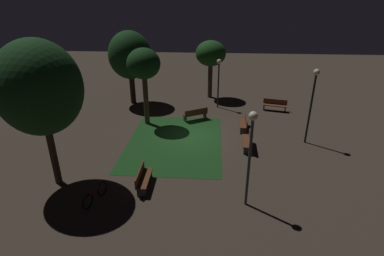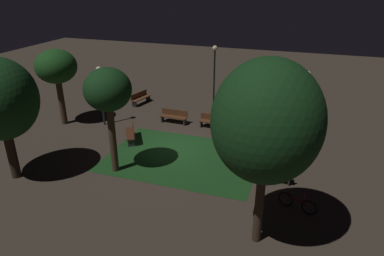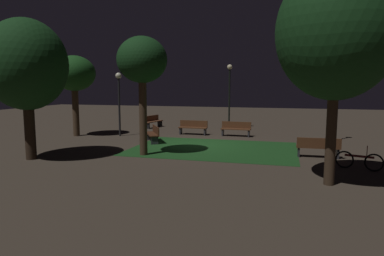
{
  "view_description": "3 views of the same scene",
  "coord_description": "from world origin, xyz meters",
  "px_view_note": "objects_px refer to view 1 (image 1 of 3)",
  "views": [
    {
      "loc": [
        -17.33,
        -1.37,
        8.33
      ],
      "look_at": [
        -0.92,
        -0.19,
        0.99
      ],
      "focal_mm": 28.15,
      "sensor_mm": 36.0,
      "label": 1
    },
    {
      "loc": [
        -6.62,
        16.36,
        8.97
      ],
      "look_at": [
        -1.15,
        0.18,
        1.49
      ],
      "focal_mm": 32.77,
      "sensor_mm": 36.0,
      "label": 2
    },
    {
      "loc": [
        -4.17,
        17.24,
        3.15
      ],
      "look_at": [
        0.22,
        0.98,
        1.0
      ],
      "focal_mm": 32.17,
      "sensor_mm": 36.0,
      "label": 3
    }
  ],
  "objects_px": {
    "tree_right_canopy": "(211,54)",
    "tree_back_left": "(39,88)",
    "bench_back_row": "(196,114)",
    "tree_back_right": "(144,65)",
    "bench_front_left": "(244,123)",
    "tree_tall_center": "(130,55)",
    "lamp_post_path_center": "(251,144)",
    "bicycle": "(95,195)",
    "bench_near_trees": "(248,141)",
    "lamp_post_plaza_west": "(313,94)",
    "bench_corner": "(275,105)",
    "lamp_post_near_wall": "(219,74)",
    "bench_path_side": "(143,178)"
  },
  "relations": [
    {
      "from": "bench_front_left",
      "to": "tree_right_canopy",
      "type": "height_order",
      "value": "tree_right_canopy"
    },
    {
      "from": "tree_right_canopy",
      "to": "tree_back_left",
      "type": "height_order",
      "value": "tree_back_left"
    },
    {
      "from": "bench_corner",
      "to": "tree_right_canopy",
      "type": "relative_size",
      "value": 0.38
    },
    {
      "from": "lamp_post_near_wall",
      "to": "lamp_post_path_center",
      "type": "distance_m",
      "value": 12.22
    },
    {
      "from": "tree_tall_center",
      "to": "lamp_post_path_center",
      "type": "height_order",
      "value": "tree_tall_center"
    },
    {
      "from": "bench_path_side",
      "to": "tree_right_canopy",
      "type": "distance_m",
      "value": 14.44
    },
    {
      "from": "bench_back_row",
      "to": "lamp_post_path_center",
      "type": "bearing_deg",
      "value": -163.62
    },
    {
      "from": "tree_back_left",
      "to": "lamp_post_plaza_west",
      "type": "xyz_separation_m",
      "value": [
        5.24,
        -13.03,
        -1.61
      ]
    },
    {
      "from": "lamp_post_plaza_west",
      "to": "bicycle",
      "type": "relative_size",
      "value": 2.84
    },
    {
      "from": "tree_back_right",
      "to": "lamp_post_path_center",
      "type": "xyz_separation_m",
      "value": [
        -8.5,
        -6.08,
        -1.17
      ]
    },
    {
      "from": "bench_front_left",
      "to": "bench_corner",
      "type": "xyz_separation_m",
      "value": [
        3.78,
        -2.71,
        0.0
      ]
    },
    {
      "from": "bench_path_side",
      "to": "lamp_post_plaza_west",
      "type": "xyz_separation_m",
      "value": [
        5.28,
        -8.88,
        2.61
      ]
    },
    {
      "from": "bench_front_left",
      "to": "tree_tall_center",
      "type": "distance_m",
      "value": 10.52
    },
    {
      "from": "bench_back_row",
      "to": "lamp_post_plaza_west",
      "type": "bearing_deg",
      "value": -113.95
    },
    {
      "from": "bench_front_left",
      "to": "tree_back_left",
      "type": "relative_size",
      "value": 0.27
    },
    {
      "from": "tree_tall_center",
      "to": "tree_back_left",
      "type": "bearing_deg",
      "value": 176.55
    },
    {
      "from": "bench_front_left",
      "to": "lamp_post_plaza_west",
      "type": "height_order",
      "value": "lamp_post_plaza_west"
    },
    {
      "from": "tree_tall_center",
      "to": "lamp_post_path_center",
      "type": "bearing_deg",
      "value": -147.42
    },
    {
      "from": "tree_back_right",
      "to": "tree_back_left",
      "type": "relative_size",
      "value": 0.77
    },
    {
      "from": "bench_path_side",
      "to": "bicycle",
      "type": "relative_size",
      "value": 1.13
    },
    {
      "from": "tree_back_right",
      "to": "bicycle",
      "type": "bearing_deg",
      "value": 177.07
    },
    {
      "from": "bench_near_trees",
      "to": "tree_right_canopy",
      "type": "xyz_separation_m",
      "value": [
        9.49,
        2.4,
        3.26
      ]
    },
    {
      "from": "bench_near_trees",
      "to": "bench_back_row",
      "type": "bearing_deg",
      "value": 39.21
    },
    {
      "from": "tree_right_canopy",
      "to": "lamp_post_path_center",
      "type": "height_order",
      "value": "tree_right_canopy"
    },
    {
      "from": "tree_back_right",
      "to": "tree_tall_center",
      "type": "distance_m",
      "value": 4.72
    },
    {
      "from": "bench_front_left",
      "to": "bench_path_side",
      "type": "relative_size",
      "value": 1.0
    },
    {
      "from": "bench_corner",
      "to": "tree_right_canopy",
      "type": "distance_m",
      "value": 6.76
    },
    {
      "from": "tree_back_left",
      "to": "bicycle",
      "type": "xyz_separation_m",
      "value": [
        -1.3,
        -2.32,
        -4.35
      ]
    },
    {
      "from": "tree_back_left",
      "to": "tree_tall_center",
      "type": "distance_m",
      "value": 11.77
    },
    {
      "from": "bench_corner",
      "to": "tree_right_canopy",
      "type": "height_order",
      "value": "tree_right_canopy"
    },
    {
      "from": "lamp_post_path_center",
      "to": "bench_near_trees",
      "type": "bearing_deg",
      "value": -6.27
    },
    {
      "from": "bench_near_trees",
      "to": "lamp_post_plaza_west",
      "type": "relative_size",
      "value": 0.4
    },
    {
      "from": "bench_back_row",
      "to": "lamp_post_plaza_west",
      "type": "distance_m",
      "value": 8.01
    },
    {
      "from": "tree_right_canopy",
      "to": "tree_tall_center",
      "type": "xyz_separation_m",
      "value": [
        -2.01,
        6.32,
        0.18
      ]
    },
    {
      "from": "bench_near_trees",
      "to": "tree_back_right",
      "type": "xyz_separation_m",
      "value": [
        3.23,
        6.66,
        3.63
      ]
    },
    {
      "from": "bench_near_trees",
      "to": "bench_back_row",
      "type": "distance_m",
      "value": 5.26
    },
    {
      "from": "bench_corner",
      "to": "tree_back_right",
      "type": "height_order",
      "value": "tree_back_right"
    },
    {
      "from": "bench_corner",
      "to": "tree_back_right",
      "type": "bearing_deg",
      "value": 109.16
    },
    {
      "from": "bench_front_left",
      "to": "lamp_post_plaza_west",
      "type": "distance_m",
      "value": 4.76
    },
    {
      "from": "bench_front_left",
      "to": "lamp_post_near_wall",
      "type": "xyz_separation_m",
      "value": [
        4.2,
        1.72,
        2.19
      ]
    },
    {
      "from": "lamp_post_path_center",
      "to": "bench_front_left",
      "type": "bearing_deg",
      "value": -4.15
    },
    {
      "from": "bench_near_trees",
      "to": "tree_back_right",
      "type": "bearing_deg",
      "value": 64.12
    },
    {
      "from": "bench_back_row",
      "to": "lamp_post_near_wall",
      "type": "distance_m",
      "value": 3.92
    },
    {
      "from": "tree_back_right",
      "to": "lamp_post_path_center",
      "type": "height_order",
      "value": "tree_back_right"
    },
    {
      "from": "bench_back_row",
      "to": "lamp_post_path_center",
      "type": "height_order",
      "value": "lamp_post_path_center"
    },
    {
      "from": "tree_tall_center",
      "to": "lamp_post_near_wall",
      "type": "height_order",
      "value": "tree_tall_center"
    },
    {
      "from": "tree_right_canopy",
      "to": "tree_back_right",
      "type": "xyz_separation_m",
      "value": [
        -6.26,
        4.26,
        0.38
      ]
    },
    {
      "from": "lamp_post_plaza_west",
      "to": "tree_back_left",
      "type": "bearing_deg",
      "value": 111.91
    },
    {
      "from": "bench_back_row",
      "to": "tree_back_right",
      "type": "bearing_deg",
      "value": 104.11
    },
    {
      "from": "bench_back_row",
      "to": "tree_right_canopy",
      "type": "distance_m",
      "value": 6.39
    }
  ]
}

